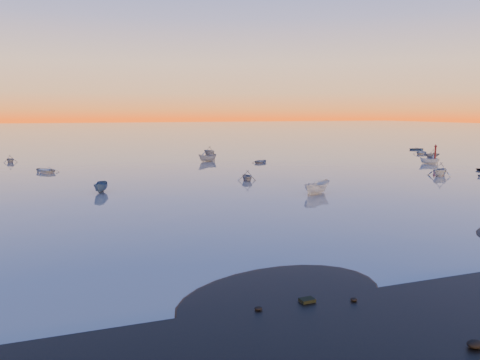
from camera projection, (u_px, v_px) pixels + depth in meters
name	position (u px, v px, depth m)	size (l,w,h in m)	color
ground	(152.00, 148.00, 122.55)	(600.00, 600.00, 0.00)	slate
mud_lobes	(425.00, 267.00, 28.65)	(140.00, 6.00, 0.07)	black
moored_fleet	(198.00, 168.00, 78.85)	(124.00, 58.00, 1.20)	silver
boat_near_center	(317.00, 194.00, 54.10)	(4.30, 1.82, 1.49)	silver
boat_near_right	(247.00, 181.00, 64.41)	(3.25, 1.46, 1.14)	slate
channel_marker	(435.00, 154.00, 89.95)	(0.95, 0.95, 3.39)	#440E0E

